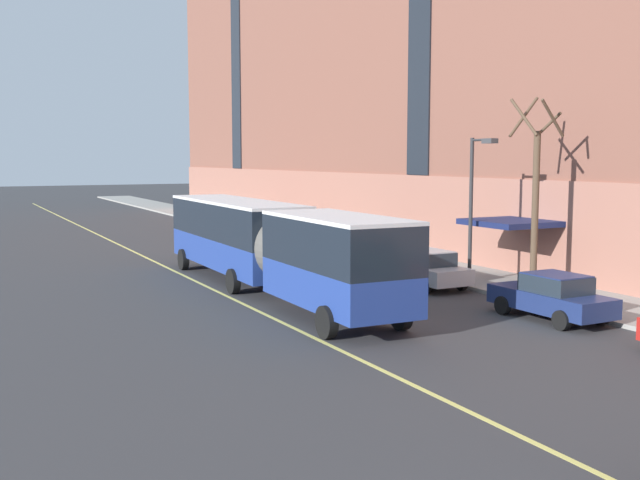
% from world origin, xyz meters
% --- Properties ---
extents(ground_plane, '(260.00, 260.00, 0.00)m').
position_xyz_m(ground_plane, '(0.00, 0.00, 0.00)').
color(ground_plane, '#38383A').
extents(sidewalk, '(4.26, 160.00, 0.15)m').
position_xyz_m(sidewalk, '(8.77, 3.00, 0.07)').
color(sidewalk, '#9E9B93').
rests_on(sidewalk, ground).
extents(city_bus, '(3.15, 18.57, 3.51)m').
position_xyz_m(city_bus, '(-0.89, 6.97, 2.04)').
color(city_bus, navy).
rests_on(city_bus, ground).
extents(parked_car_navy_0, '(1.97, 4.36, 1.56)m').
position_xyz_m(parked_car_navy_0, '(5.54, -1.88, 0.78)').
color(parked_car_navy_0, navy).
rests_on(parked_car_navy_0, ground).
extents(parked_car_red_1, '(2.07, 4.51, 1.56)m').
position_xyz_m(parked_car_red_1, '(5.40, 30.10, 0.78)').
color(parked_car_red_1, '#B21E19').
rests_on(parked_car_red_1, ground).
extents(parked_car_navy_2, '(2.09, 4.39, 1.56)m').
position_xyz_m(parked_car_navy_2, '(5.30, 14.02, 0.78)').
color(parked_car_navy_2, navy).
rests_on(parked_car_navy_2, ground).
extents(parked_car_silver_4, '(2.03, 4.43, 1.56)m').
position_xyz_m(parked_car_silver_4, '(5.44, 5.26, 0.78)').
color(parked_car_silver_4, '#B7B7BC').
rests_on(parked_car_silver_4, ground).
extents(parked_car_champagne_6, '(2.05, 4.65, 1.56)m').
position_xyz_m(parked_car_champagne_6, '(5.54, 23.61, 0.78)').
color(parked_car_champagne_6, '#BCAD89').
rests_on(parked_car_champagne_6, ground).
extents(street_tree_mid_block, '(1.66, 1.68, 7.60)m').
position_xyz_m(street_tree_mid_block, '(8.20, 1.89, 3.96)').
color(street_tree_mid_block, brown).
rests_on(street_tree_mid_block, sidewalk).
extents(street_lamp, '(0.36, 1.48, 6.02)m').
position_xyz_m(street_lamp, '(7.25, 4.34, 3.91)').
color(street_lamp, '#2D2D30').
rests_on(street_lamp, sidewalk).
extents(lane_centerline, '(0.16, 140.00, 0.01)m').
position_xyz_m(lane_centerline, '(-2.59, 3.00, 0.00)').
color(lane_centerline, '#E0D66B').
rests_on(lane_centerline, ground).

